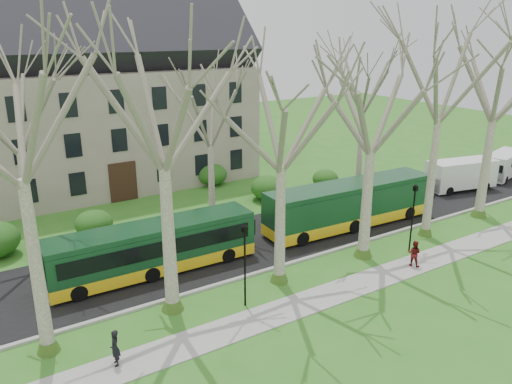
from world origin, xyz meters
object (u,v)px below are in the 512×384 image
at_px(bus_lead, 154,248).
at_px(van_a, 461,175).
at_px(bus_follow, 350,204).
at_px(pedestrian_b, 414,253).
at_px(van_b, 503,165).
at_px(sedan, 410,191).
at_px(pedestrian_a, 115,348).

xyz_separation_m(bus_lead, van_a, (27.79, 0.39, -0.18)).
bearing_deg(bus_follow, pedestrian_b, -97.05).
bearing_deg(van_b, sedan, 164.38).
bearing_deg(pedestrian_a, van_a, 108.56).
xyz_separation_m(bus_follow, pedestrian_a, (-18.66, -6.38, -0.82)).
relative_size(bus_follow, sedan, 2.45).
height_order(van_a, van_b, van_a).
height_order(sedan, pedestrian_a, pedestrian_a).
xyz_separation_m(bus_lead, pedestrian_b, (13.05, -7.40, -0.68)).
relative_size(pedestrian_a, pedestrian_b, 1.01).
bearing_deg(pedestrian_b, pedestrian_a, 59.85).
bearing_deg(van_a, bus_lead, -166.59).
height_order(van_b, pedestrian_b, van_b).
relative_size(sedan, pedestrian_b, 3.34).
xyz_separation_m(bus_lead, bus_follow, (14.19, -0.67, 0.14)).
height_order(sedan, pedestrian_b, pedestrian_b).
distance_m(bus_follow, van_b, 20.11).
bearing_deg(pedestrian_a, bus_lead, 153.23).
bearing_deg(bus_lead, van_a, 1.91).
xyz_separation_m(bus_lead, van_b, (34.26, 0.62, -0.28)).
bearing_deg(pedestrian_b, sedan, -76.66).
height_order(van_a, pedestrian_a, van_a).
distance_m(bus_follow, sedan, 8.15).
relative_size(van_a, pedestrian_b, 3.77).
bearing_deg(bus_lead, van_b, 2.13).
bearing_deg(pedestrian_a, van_b, 106.76).
distance_m(van_a, pedestrian_a, 33.10).
bearing_deg(sedan, van_a, -107.08).
relative_size(van_b, pedestrian_a, 3.44).
height_order(bus_lead, pedestrian_a, bus_lead).
relative_size(bus_lead, bus_follow, 0.91).
xyz_separation_m(pedestrian_a, pedestrian_b, (17.51, -0.36, -0.00)).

